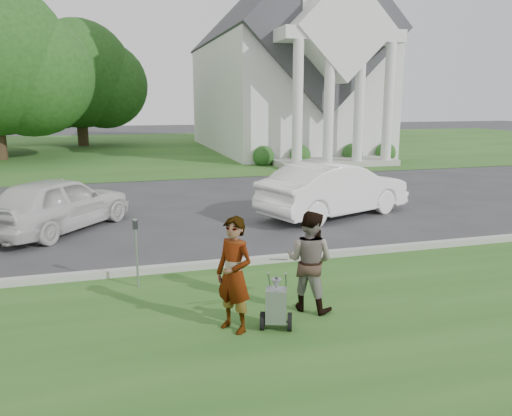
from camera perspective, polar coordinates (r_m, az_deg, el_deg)
name	(u,v)px	position (r m, az deg, el deg)	size (l,w,h in m)	color
ground	(222,277)	(9.50, -3.88, -7.89)	(120.00, 120.00, 0.00)	#333335
grass_strip	(270,353)	(6.84, 1.57, -16.21)	(80.00, 7.00, 0.01)	#26531C
church_lawn	(142,148)	(35.93, -12.92, 6.71)	(80.00, 30.00, 0.01)	#26531C
curb	(216,264)	(9.98, -4.54, -6.43)	(80.00, 0.18, 0.15)	#9E9E93
church	(283,58)	(33.74, 3.08, 16.75)	(9.19, 19.00, 24.10)	white
tree_back	(79,79)	(38.81, -19.60, 13.69)	(9.61, 7.60, 8.89)	#332316
striping_cart	(276,306)	(7.30, 2.32, -11.16)	(0.66, 0.98, 0.84)	black
person_left	(234,276)	(7.11, -2.52, -7.74)	(0.61, 0.40, 1.67)	#999999
person_right	(309,262)	(7.86, 6.12, -6.13)	(0.77, 0.60, 1.59)	#999999
parking_meter_near	(136,245)	(8.98, -13.54, -4.12)	(0.09, 0.08, 1.25)	gray
car_b	(58,203)	(13.55, -21.69, 0.49)	(1.68, 4.16, 1.42)	silver
car_d	(335,189)	(14.45, 8.99, 2.15)	(1.63, 4.69, 1.54)	white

